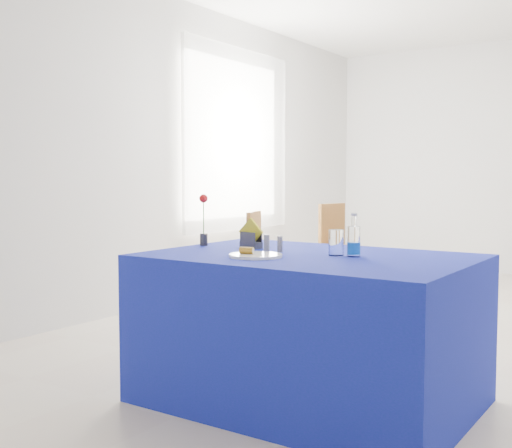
{
  "coord_description": "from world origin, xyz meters",
  "views": [
    {
      "loc": [
        1.45,
        -4.58,
        1.14
      ],
      "look_at": [
        -0.33,
        -1.95,
        0.92
      ],
      "focal_mm": 45.0,
      "sensor_mm": 36.0,
      "label": 1
    }
  ],
  "objects_px": {
    "blue_table": "(309,328)",
    "chair_win_b": "(340,241)",
    "chair_win_a": "(264,251)",
    "plate": "(256,256)",
    "water_bottle": "(354,242)"
  },
  "relations": [
    {
      "from": "blue_table",
      "to": "chair_win_b",
      "type": "distance_m",
      "value": 3.31
    },
    {
      "from": "chair_win_a",
      "to": "chair_win_b",
      "type": "height_order",
      "value": "chair_win_b"
    },
    {
      "from": "plate",
      "to": "water_bottle",
      "type": "bearing_deg",
      "value": 37.51
    },
    {
      "from": "plate",
      "to": "chair_win_b",
      "type": "relative_size",
      "value": 0.3
    },
    {
      "from": "chair_win_a",
      "to": "blue_table",
      "type": "bearing_deg",
      "value": -160.15
    },
    {
      "from": "plate",
      "to": "chair_win_a",
      "type": "bearing_deg",
      "value": 122.49
    },
    {
      "from": "blue_table",
      "to": "chair_win_a",
      "type": "height_order",
      "value": "chair_win_a"
    },
    {
      "from": "blue_table",
      "to": "water_bottle",
      "type": "relative_size",
      "value": 7.44
    },
    {
      "from": "chair_win_b",
      "to": "chair_win_a",
      "type": "bearing_deg",
      "value": 174.72
    },
    {
      "from": "chair_win_b",
      "to": "blue_table",
      "type": "bearing_deg",
      "value": -146.08
    },
    {
      "from": "plate",
      "to": "water_bottle",
      "type": "height_order",
      "value": "water_bottle"
    },
    {
      "from": "chair_win_a",
      "to": "chair_win_b",
      "type": "distance_m",
      "value": 1.03
    },
    {
      "from": "blue_table",
      "to": "water_bottle",
      "type": "height_order",
      "value": "water_bottle"
    },
    {
      "from": "water_bottle",
      "to": "chair_win_a",
      "type": "relative_size",
      "value": 0.25
    },
    {
      "from": "plate",
      "to": "chair_win_b",
      "type": "xyz_separation_m",
      "value": [
        -1.17,
        3.26,
        -0.25
      ]
    }
  ]
}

